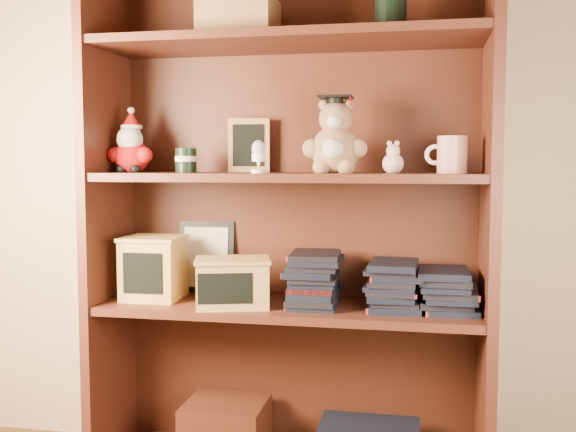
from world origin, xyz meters
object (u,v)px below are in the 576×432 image
teacher_mug (451,155)px  treats_box (154,267)px  bookcase (290,228)px  grad_teddy_bear (335,143)px

teacher_mug → treats_box: size_ratio=0.61×
treats_box → bookcase: bearing=6.8°
grad_teddy_bear → teacher_mug: (0.33, 0.01, -0.03)m
grad_teddy_bear → bookcase: bearing=158.4°
teacher_mug → treats_box: 0.97m
bookcase → teacher_mug: (0.48, -0.05, 0.22)m
grad_teddy_bear → teacher_mug: grad_teddy_bear is taller
bookcase → treats_box: bearing=-173.2°
bookcase → treats_box: 0.45m
bookcase → treats_box: bookcase is taller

